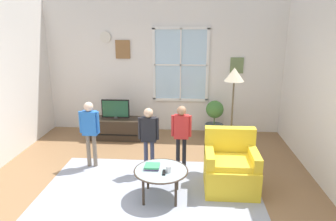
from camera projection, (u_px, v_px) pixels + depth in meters
ground_plane at (144, 202)px, 4.29m from camera, size 5.81×6.65×0.02m
back_wall at (164, 66)px, 6.84m from camera, size 5.21×0.17×2.95m
area_rug at (151, 190)px, 4.56m from camera, size 3.19×2.05×0.01m
tv_stand at (116, 128)px, 6.59m from camera, size 1.10×0.48×0.44m
television at (116, 109)px, 6.47m from camera, size 0.59×0.08×0.41m
armchair at (230, 168)px, 4.55m from camera, size 0.76×0.74×0.87m
coffee_table at (161, 172)px, 4.28m from camera, size 0.76×0.76×0.43m
book_stack at (152, 167)px, 4.32m from camera, size 0.21×0.19×0.05m
cup at (169, 169)px, 4.20m from camera, size 0.08×0.08×0.09m
remote_near_books at (164, 172)px, 4.18m from camera, size 0.04×0.14×0.02m
person_black_shirt at (149, 133)px, 4.92m from camera, size 0.33×0.15×1.11m
person_red_shirt at (181, 130)px, 5.05m from camera, size 0.33×0.15×1.11m
person_blue_shirt at (90, 127)px, 5.15m from camera, size 0.35×0.16×1.15m
potted_plant_by_window at (214, 119)px, 6.65m from camera, size 0.39×0.39×0.80m
floor_lamp at (234, 85)px, 4.99m from camera, size 0.32×0.32×1.71m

